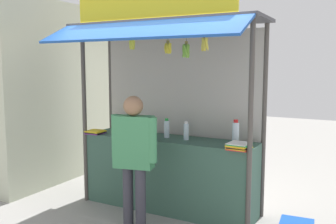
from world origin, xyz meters
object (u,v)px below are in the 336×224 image
(magazine_stack_right, at_px, (239,146))
(banana_bunch_leftmost, at_px, (186,50))
(water_bottle_mid_left, at_px, (186,131))
(banana_bunch_inner_left, at_px, (168,48))
(magazine_stack_back_right, at_px, (96,132))
(banana_bunch_rightmost, at_px, (132,44))
(banana_bunch_inner_right, at_px, (204,44))
(water_bottle_front_left, at_px, (236,132))
(vendor_person, at_px, (134,151))
(water_bottle_center, at_px, (167,129))
(magazine_stack_far_right, at_px, (132,133))

(magazine_stack_right, xyz_separation_m, banana_bunch_leftmost, (-0.60, -0.18, 1.10))
(water_bottle_mid_left, height_order, banana_bunch_inner_left, banana_bunch_inner_left)
(magazine_stack_back_right, height_order, banana_bunch_leftmost, banana_bunch_leftmost)
(banana_bunch_rightmost, distance_m, banana_bunch_inner_left, 0.51)
(banana_bunch_inner_left, height_order, banana_bunch_inner_right, same)
(water_bottle_front_left, xyz_separation_m, vendor_person, (-0.93, -0.86, -0.16))
(water_bottle_mid_left, xyz_separation_m, vendor_person, (-0.29, -0.80, -0.13))
(banana_bunch_inner_right, bearing_deg, magazine_stack_right, 25.73)
(water_bottle_front_left, relative_size, vendor_person, 0.19)
(banana_bunch_inner_right, relative_size, vendor_person, 0.17)
(water_bottle_center, bearing_deg, vendor_person, -89.65)
(banana_bunch_leftmost, bearing_deg, banana_bunch_inner_left, 178.97)
(water_bottle_front_left, xyz_separation_m, magazine_stack_right, (0.13, -0.27, -0.10))
(banana_bunch_inner_right, distance_m, banana_bunch_leftmost, 0.24)
(magazine_stack_right, bearing_deg, banana_bunch_leftmost, -163.17)
(water_bottle_front_left, distance_m, water_bottle_center, 0.94)
(magazine_stack_far_right, bearing_deg, banana_bunch_inner_right, -14.07)
(magazine_stack_far_right, relative_size, banana_bunch_rightmost, 1.13)
(magazine_stack_back_right, bearing_deg, banana_bunch_inner_right, -6.00)
(vendor_person, bearing_deg, banana_bunch_inner_right, -162.11)
(water_bottle_front_left, bearing_deg, water_bottle_mid_left, -174.57)
(magazine_stack_far_right, bearing_deg, magazine_stack_right, -4.38)
(magazine_stack_right, distance_m, vendor_person, 1.22)
(banana_bunch_rightmost, xyz_separation_m, vendor_person, (0.28, -0.41, -1.24))
(water_bottle_center, xyz_separation_m, banana_bunch_rightmost, (-0.28, -0.39, 1.10))
(magazine_stack_right, relative_size, banana_bunch_rightmost, 1.30)
(water_bottle_center, bearing_deg, banana_bunch_inner_left, -59.61)
(water_bottle_front_left, xyz_separation_m, water_bottle_center, (-0.94, -0.05, -0.02))
(banana_bunch_inner_left, xyz_separation_m, banana_bunch_leftmost, (0.24, -0.00, -0.03))
(water_bottle_mid_left, distance_m, vendor_person, 0.86)
(water_bottle_center, distance_m, magazine_stack_right, 1.09)
(water_bottle_center, distance_m, banana_bunch_inner_right, 1.34)
(magazine_stack_back_right, bearing_deg, water_bottle_front_left, 7.67)
(water_bottle_front_left, bearing_deg, magazine_stack_back_right, -172.33)
(water_bottle_front_left, height_order, magazine_stack_far_right, water_bottle_front_left)
(banana_bunch_inner_left, height_order, vendor_person, banana_bunch_inner_left)
(magazine_stack_back_right, distance_m, banana_bunch_rightmost, 1.43)
(water_bottle_center, height_order, banana_bunch_leftmost, banana_bunch_leftmost)
(banana_bunch_inner_right, bearing_deg, water_bottle_mid_left, 136.33)
(water_bottle_front_left, height_order, banana_bunch_inner_right, banana_bunch_inner_right)
(water_bottle_front_left, height_order, magazine_stack_back_right, water_bottle_front_left)
(magazine_stack_far_right, xyz_separation_m, banana_bunch_leftmost, (0.96, -0.30, 1.10))
(water_bottle_mid_left, relative_size, banana_bunch_inner_right, 0.92)
(magazine_stack_back_right, xyz_separation_m, banana_bunch_inner_right, (1.73, -0.18, 1.18))
(magazine_stack_right, relative_size, banana_bunch_inner_left, 1.02)
(water_bottle_front_left, bearing_deg, water_bottle_center, -176.77)
(magazine_stack_back_right, bearing_deg, magazine_stack_far_right, 12.10)
(magazine_stack_far_right, distance_m, magazine_stack_right, 1.56)
(water_bottle_front_left, xyz_separation_m, banana_bunch_rightmost, (-1.21, -0.45, 1.08))
(banana_bunch_inner_left, bearing_deg, magazine_stack_back_right, 171.90)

